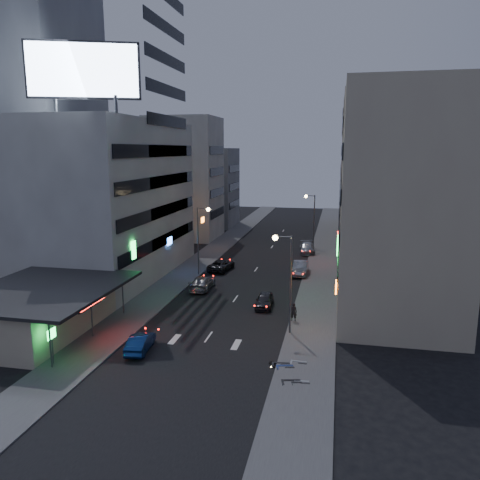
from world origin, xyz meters
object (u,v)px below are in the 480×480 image
(parked_car_right_far, at_px, (307,248))
(person, at_px, (294,312))
(scooter_silver_b, at_px, (307,355))
(parked_car_left, at_px, (221,265))
(parked_car_right_mid, at_px, (300,268))
(road_car_silver, at_px, (202,283))
(scooter_silver_a, at_px, (310,374))
(parked_car_right_near, at_px, (264,300))
(road_car_blue, at_px, (140,343))
(scooter_black_b, at_px, (289,355))
(scooter_blue, at_px, (294,358))
(scooter_black_a, at_px, (301,371))

(parked_car_right_far, xyz_separation_m, person, (0.74, -28.11, 0.19))
(scooter_silver_b, bearing_deg, parked_car_left, 29.92)
(parked_car_right_mid, xyz_separation_m, person, (0.74, -15.98, 0.15))
(road_car_silver, bearing_deg, scooter_silver_a, 122.95)
(parked_car_right_near, bearing_deg, road_car_blue, -125.34)
(parked_car_right_near, relative_size, parked_car_right_mid, 0.81)
(scooter_silver_a, height_order, scooter_black_b, scooter_black_b)
(parked_car_left, xyz_separation_m, parked_car_right_far, (9.75, 12.16, 0.07))
(parked_car_right_near, height_order, parked_car_right_far, parked_car_right_far)
(scooter_silver_a, relative_size, scooter_blue, 0.92)
(parked_car_right_near, distance_m, scooter_silver_a, 14.88)
(road_car_blue, distance_m, road_car_silver, 15.97)
(person, bearing_deg, parked_car_right_mid, -86.40)
(road_car_blue, bearing_deg, parked_car_right_near, -129.72)
(parked_car_left, bearing_deg, scooter_blue, 121.79)
(scooter_black_a, xyz_separation_m, scooter_silver_a, (0.59, -0.07, -0.07))
(person, bearing_deg, road_car_silver, -35.40)
(parked_car_right_near, height_order, person, person)
(parked_car_left, relative_size, scooter_silver_b, 2.88)
(scooter_black_a, bearing_deg, parked_car_right_near, 5.40)
(scooter_silver_a, bearing_deg, person, 5.50)
(parked_car_right_mid, xyz_separation_m, scooter_black_b, (1.24, -24.14, -0.12))
(road_car_blue, distance_m, scooter_silver_a, 12.85)
(road_car_blue, height_order, scooter_black_b, road_car_blue)
(parked_car_left, relative_size, scooter_black_b, 2.75)
(parked_car_right_mid, xyz_separation_m, parked_car_right_far, (0.00, 12.13, -0.04))
(scooter_black_a, height_order, scooter_black_b, scooter_black_a)
(road_car_silver, xyz_separation_m, scooter_black_b, (11.02, -15.90, -0.04))
(road_car_blue, height_order, scooter_silver_b, road_car_blue)
(scooter_blue, bearing_deg, scooter_black_b, 33.99)
(parked_car_right_near, relative_size, scooter_blue, 2.16)
(parked_car_right_mid, relative_size, road_car_blue, 1.23)
(parked_car_right_near, bearing_deg, road_car_silver, 147.32)
(person, relative_size, scooter_blue, 0.91)
(person, height_order, scooter_black_b, person)
(parked_car_left, xyz_separation_m, road_car_blue, (-0.10, -24.17, -0.04))
(scooter_blue, relative_size, scooter_silver_b, 1.05)
(parked_car_right_mid, height_order, scooter_black_a, parked_car_right_mid)
(parked_car_left, relative_size, parked_car_right_far, 0.95)
(parked_car_right_mid, bearing_deg, scooter_blue, -85.71)
(road_car_silver, distance_m, scooter_black_a, 21.78)
(scooter_blue, distance_m, scooter_silver_b, 1.15)
(road_car_silver, distance_m, scooter_black_b, 19.35)
(person, bearing_deg, road_car_blue, 38.81)
(parked_car_left, distance_m, road_car_silver, 8.20)
(parked_car_right_far, xyz_separation_m, scooter_blue, (1.56, -36.57, -0.08))
(person, bearing_deg, scooter_black_a, 99.00)
(parked_car_right_near, distance_m, parked_car_right_far, 24.77)
(road_car_silver, bearing_deg, parked_car_right_mid, -141.51)
(parked_car_left, height_order, scooter_blue, parked_car_left)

